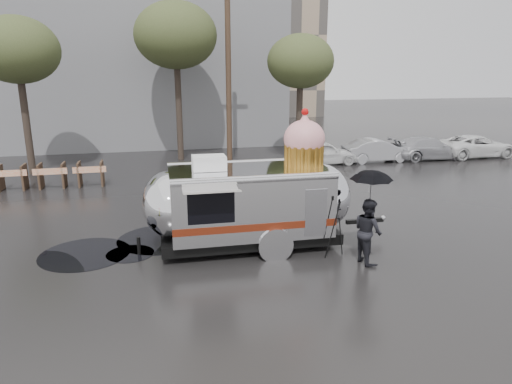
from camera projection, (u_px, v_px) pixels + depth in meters
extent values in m
plane|color=black|center=(227.00, 279.00, 10.58)|extent=(120.00, 120.00, 0.00)
cylinder|color=black|center=(130.00, 254.00, 12.00)|extent=(1.24, 1.24, 0.01)
cylinder|color=black|center=(85.00, 254.00, 11.99)|extent=(2.34, 2.34, 0.01)
cylinder|color=black|center=(160.00, 239.00, 13.05)|extent=(2.43, 2.43, 0.01)
cube|color=slate|center=(108.00, 42.00, 30.61)|extent=(22.00, 12.00, 13.00)
cylinder|color=#473323|center=(228.00, 74.00, 23.13)|extent=(0.28, 0.28, 9.00)
cylinder|color=#382D26|center=(25.00, 110.00, 20.53)|extent=(0.32, 0.32, 5.85)
ellipsoid|color=#35401D|center=(17.00, 50.00, 19.86)|extent=(3.64, 3.64, 2.86)
cylinder|color=#382D26|center=(178.00, 96.00, 23.82)|extent=(0.32, 0.32, 6.75)
ellipsoid|color=#35401D|center=(176.00, 35.00, 23.04)|extent=(4.20, 4.20, 3.30)
cylinder|color=#382D26|center=(299.00, 110.00, 23.42)|extent=(0.32, 0.32, 5.40)
ellipsoid|color=#35401D|center=(301.00, 61.00, 22.80)|extent=(3.36, 3.36, 2.64)
cube|color=#473323|center=(0.00, 178.00, 18.23)|extent=(0.08, 0.80, 1.00)
cube|color=#473323|center=(25.00, 177.00, 18.43)|extent=(0.08, 0.80, 1.00)
cube|color=#E5590C|center=(9.00, 173.00, 17.91)|extent=(1.30, 0.04, 0.25)
cube|color=#473323|center=(41.00, 176.00, 18.56)|extent=(0.08, 0.80, 1.00)
cube|color=#473323|center=(64.00, 175.00, 18.75)|extent=(0.08, 0.80, 1.00)
cube|color=#E5590C|center=(50.00, 172.00, 18.23)|extent=(1.30, 0.04, 0.25)
cube|color=#473323|center=(80.00, 174.00, 18.88)|extent=(0.08, 0.80, 1.00)
cube|color=#473323|center=(102.00, 173.00, 19.08)|extent=(0.08, 0.80, 1.00)
cube|color=#E5590C|center=(89.00, 170.00, 18.56)|extent=(1.30, 0.04, 0.25)
imported|color=silver|center=(323.00, 151.00, 23.21)|extent=(4.00, 1.80, 1.40)
imported|color=#B2B2B7|center=(377.00, 148.00, 23.87)|extent=(4.00, 1.80, 1.40)
imported|color=#B2B2B7|center=(428.00, 146.00, 24.51)|extent=(4.20, 1.80, 1.44)
imported|color=silver|center=(477.00, 143.00, 25.16)|extent=(4.40, 1.90, 1.50)
cube|color=silver|center=(249.00, 199.00, 12.23)|extent=(4.20, 2.24, 1.71)
ellipsoid|color=silver|center=(322.00, 195.00, 12.66)|extent=(1.45, 2.20, 1.71)
ellipsoid|color=silver|center=(170.00, 204.00, 11.81)|extent=(1.45, 2.20, 1.71)
cube|color=black|center=(249.00, 234.00, 12.49)|extent=(4.77, 1.96, 0.28)
cylinder|color=black|center=(275.00, 246.00, 11.66)|extent=(0.67, 0.22, 0.66)
cylinder|color=black|center=(258.00, 222.00, 13.51)|extent=(0.67, 0.22, 0.66)
cylinder|color=silver|center=(276.00, 246.00, 11.53)|extent=(0.91, 0.11, 0.91)
cube|color=black|center=(365.00, 221.00, 13.15)|extent=(1.14, 0.13, 0.11)
sphere|color=silver|center=(383.00, 218.00, 13.25)|extent=(0.15, 0.15, 0.15)
cylinder|color=black|center=(139.00, 246.00, 11.92)|extent=(0.10, 0.10, 0.47)
cube|color=#571B0C|center=(257.00, 227.00, 11.32)|extent=(4.17, 0.09, 0.19)
cube|color=#571B0C|center=(242.00, 203.00, 13.37)|extent=(4.17, 0.09, 0.19)
cube|color=black|center=(211.00, 209.00, 10.92)|extent=(1.14, 0.05, 0.76)
cube|color=#9F9A94|center=(212.00, 192.00, 10.59)|extent=(1.33, 0.49, 0.14)
cube|color=silver|center=(316.00, 213.00, 11.54)|extent=(0.57, 0.04, 1.23)
cube|color=white|center=(209.00, 163.00, 11.75)|extent=(0.86, 0.63, 0.36)
cylinder|color=#C0842C|center=(304.00, 155.00, 12.25)|extent=(1.00, 1.00, 0.57)
ellipsoid|color=pink|center=(304.00, 138.00, 12.13)|extent=(1.12, 1.12, 0.99)
cone|color=pink|center=(305.00, 120.00, 12.00)|extent=(0.48, 0.48, 0.38)
sphere|color=red|center=(305.00, 112.00, 11.95)|extent=(0.19, 0.19, 0.19)
imported|color=black|center=(368.00, 231.00, 11.30)|extent=(0.53, 0.84, 1.65)
imported|color=black|center=(371.00, 186.00, 11.00)|extent=(1.26, 1.26, 0.86)
cylinder|color=black|center=(368.00, 231.00, 11.30)|extent=(0.02, 0.02, 1.65)
cylinder|color=black|center=(340.00, 225.00, 11.92)|extent=(0.11, 0.34, 1.54)
cylinder|color=black|center=(322.00, 225.00, 11.94)|extent=(0.26, 0.26, 1.54)
cylinder|color=black|center=(333.00, 230.00, 11.54)|extent=(0.34, 0.12, 1.54)
cube|color=black|center=(333.00, 198.00, 11.60)|extent=(0.15, 0.14, 0.11)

